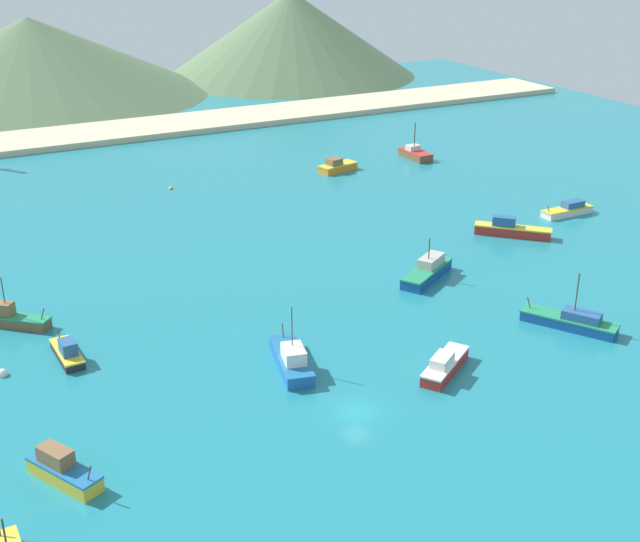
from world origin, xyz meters
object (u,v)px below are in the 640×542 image
(fishing_boat_0, at_px, (511,229))
(fishing_boat_2, at_px, (10,318))
(fishing_boat_14, at_px, (63,470))
(fishing_boat_1, at_px, (428,271))
(fishing_boat_3, at_px, (444,365))
(buoy_0, at_px, (171,189))
(fishing_boat_7, at_px, (292,359))
(fishing_boat_12, at_px, (415,154))
(fishing_boat_9, at_px, (68,352))
(fishing_boat_10, at_px, (337,166))
(fishing_boat_6, at_px, (571,321))
(fishing_boat_8, at_px, (568,210))
(buoy_1, at_px, (2,374))

(fishing_boat_0, xyz_separation_m, fishing_boat_2, (-69.58, 3.41, -0.02))
(fishing_boat_2, xyz_separation_m, fishing_boat_14, (-0.74, -31.82, 0.12))
(fishing_boat_1, height_order, fishing_boat_3, fishing_boat_1)
(fishing_boat_2, relative_size, buoy_0, 11.32)
(fishing_boat_2, xyz_separation_m, fishing_boat_7, (24.24, -23.62, 0.04))
(fishing_boat_12, distance_m, fishing_boat_14, 107.79)
(fishing_boat_9, xyz_separation_m, fishing_boat_10, (59.10, 48.89, 0.07))
(fishing_boat_6, height_order, fishing_boat_9, fishing_boat_6)
(fishing_boat_7, height_order, fishing_boat_14, fishing_boat_7)
(fishing_boat_6, xyz_separation_m, fishing_boat_9, (-52.27, 19.01, -0.03))
(fishing_boat_6, height_order, fishing_boat_8, fishing_boat_6)
(fishing_boat_8, xyz_separation_m, fishing_boat_14, (-84.39, -31.75, 0.31))
(fishing_boat_7, xyz_separation_m, fishing_boat_8, (59.40, 23.55, -0.23))
(fishing_boat_1, distance_m, fishing_boat_7, 28.71)
(fishing_boat_10, distance_m, fishing_boat_14, 94.58)
(fishing_boat_14, bearing_deg, fishing_boat_6, 1.82)
(fishing_boat_7, bearing_deg, fishing_boat_14, -161.83)
(fishing_boat_1, height_order, fishing_boat_7, fishing_boat_7)
(fishing_boat_12, xyz_separation_m, buoy_0, (-48.09, 2.67, -0.76))
(fishing_boat_1, relative_size, fishing_boat_8, 1.13)
(fishing_boat_2, distance_m, fishing_boat_14, 31.83)
(fishing_boat_2, distance_m, fishing_boat_6, 63.85)
(buoy_0, bearing_deg, fishing_boat_12, -3.18)
(fishing_boat_8, bearing_deg, fishing_boat_12, 94.25)
(fishing_boat_2, distance_m, fishing_boat_3, 49.25)
(fishing_boat_6, xyz_separation_m, fishing_boat_10, (6.83, 67.90, 0.04))
(fishing_boat_7, bearing_deg, fishing_boat_8, 21.63)
(fishing_boat_1, height_order, buoy_0, fishing_boat_1)
(fishing_boat_6, bearing_deg, fishing_boat_8, 47.64)
(fishing_boat_3, xyz_separation_m, fishing_boat_8, (46.01, 31.69, -0.11))
(fishing_boat_2, xyz_separation_m, fishing_boat_12, (80.77, 38.71, -0.08))
(buoy_1, bearing_deg, buoy_0, 56.21)
(fishing_boat_0, bearing_deg, fishing_boat_8, 13.37)
(fishing_boat_3, bearing_deg, fishing_boat_7, 148.71)
(fishing_boat_8, height_order, fishing_boat_10, fishing_boat_10)
(fishing_boat_3, xyz_separation_m, fishing_boat_14, (-38.38, -0.06, 0.21))
(fishing_boat_7, bearing_deg, fishing_boat_6, -11.25)
(fishing_boat_7, distance_m, fishing_boat_9, 23.79)
(fishing_boat_10, bearing_deg, fishing_boat_1, -105.28)
(fishing_boat_2, distance_m, fishing_boat_9, 11.73)
(fishing_boat_9, bearing_deg, fishing_boat_12, 32.95)
(fishing_boat_1, distance_m, buoy_1, 52.51)
(fishing_boat_7, xyz_separation_m, fishing_boat_14, (-24.99, -8.20, 0.08))
(fishing_boat_8, distance_m, fishing_boat_9, 80.31)
(fishing_boat_0, xyz_separation_m, fishing_boat_9, (-65.50, -7.58, -0.15))
(fishing_boat_3, height_order, fishing_boat_14, fishing_boat_14)
(fishing_boat_3, distance_m, fishing_boat_6, 18.80)
(fishing_boat_2, bearing_deg, fishing_boat_1, -12.14)
(fishing_boat_3, relative_size, fishing_boat_7, 0.82)
(fishing_boat_7, height_order, buoy_1, fishing_boat_7)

